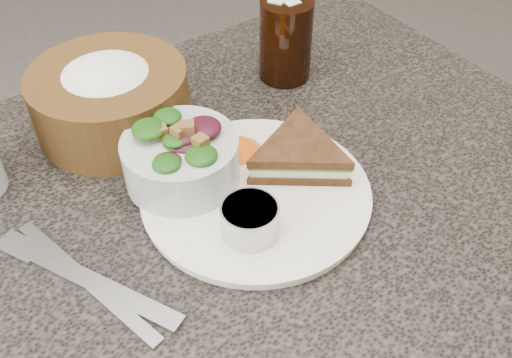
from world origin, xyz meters
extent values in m
cylinder|color=white|center=(0.06, -0.01, 0.76)|extent=(0.27, 0.27, 0.01)
cylinder|color=#AEAFB2|center=(0.01, -0.06, 0.78)|extent=(0.07, 0.07, 0.04)
cone|color=#FD6111|center=(0.08, 0.06, 0.77)|extent=(0.07, 0.07, 0.03)
cube|color=#9D9D9E|center=(-0.15, -0.03, 0.75)|extent=(0.12, 0.19, 0.01)
cube|color=#9D9E9F|center=(-0.16, -0.02, 0.75)|extent=(0.07, 0.22, 0.00)
camera|label=1|loc=(-0.21, -0.41, 1.23)|focal=40.00mm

